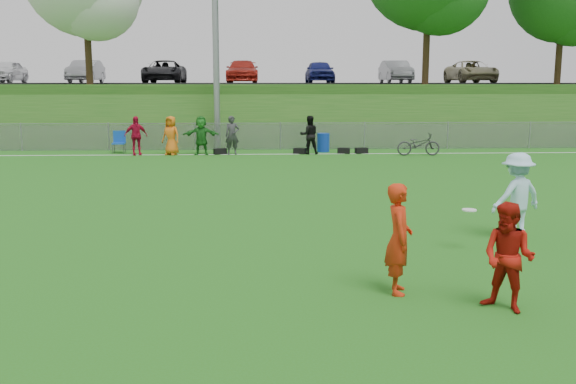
{
  "coord_description": "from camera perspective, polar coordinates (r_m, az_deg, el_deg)",
  "views": [
    {
      "loc": [
        -1.11,
        -10.2,
        3.16
      ],
      "look_at": [
        -0.59,
        0.5,
        1.31
      ],
      "focal_mm": 40.0,
      "sensor_mm": 36.0,
      "label": 1
    }
  ],
  "objects": [
    {
      "name": "player_red_left",
      "position": [
        9.76,
        9.82,
        -4.11
      ],
      "size": [
        0.48,
        0.66,
        1.68
      ],
      "primitive_type": "imported",
      "rotation": [
        0.0,
        0.0,
        1.44
      ],
      "color": "red",
      "rests_on": "ground"
    },
    {
      "name": "car_row",
      "position": [
        42.21,
        -2.92,
        10.65
      ],
      "size": [
        32.04,
        5.18,
        1.44
      ],
      "color": "silver",
      "rests_on": "parking_lot"
    },
    {
      "name": "spectator_row",
      "position": [
        28.37,
        -6.81,
        5.02
      ],
      "size": [
        8.55,
        0.84,
        1.69
      ],
      "color": "#AD0C2C",
      "rests_on": "ground"
    },
    {
      "name": "camp_chair",
      "position": [
        29.82,
        -14.79,
        3.92
      ],
      "size": [
        0.58,
        0.59,
        0.99
      ],
      "rotation": [
        0.0,
        0.0,
        0.05
      ],
      "color": "#0F43A8",
      "rests_on": "ground"
    },
    {
      "name": "bicycle",
      "position": [
        28.41,
        11.52,
        4.17
      ],
      "size": [
        1.87,
        0.69,
        0.97
      ],
      "primitive_type": "imported",
      "rotation": [
        0.0,
        0.0,
        1.54
      ],
      "color": "#29282B",
      "rests_on": "ground"
    },
    {
      "name": "light_pole",
      "position": [
        31.26,
        -6.5,
        16.22
      ],
      "size": [
        1.2,
        0.4,
        12.15
      ],
      "color": "gray",
      "rests_on": "ground"
    },
    {
      "name": "recycling_bin",
      "position": [
        29.39,
        3.15,
        4.41
      ],
      "size": [
        0.74,
        0.74,
        0.85
      ],
      "primitive_type": "cylinder",
      "rotation": [
        0.0,
        0.0,
        0.39
      ],
      "color": "#0E329C",
      "rests_on": "ground"
    },
    {
      "name": "player_blue",
      "position": [
        13.79,
        19.67,
        -0.32
      ],
      "size": [
        1.29,
        1.0,
        1.76
      ],
      "primitive_type": "imported",
      "rotation": [
        0.0,
        0.0,
        3.49
      ],
      "color": "#ACD8EE",
      "rests_on": "ground"
    },
    {
      "name": "sideline_far",
      "position": [
        28.4,
        -0.54,
        3.39
      ],
      "size": [
        60.0,
        0.1,
        0.01
      ],
      "primitive_type": "cube",
      "color": "white",
      "rests_on": "ground"
    },
    {
      "name": "fence",
      "position": [
        30.33,
        -0.69,
        5.01
      ],
      "size": [
        58.0,
        0.06,
        1.3
      ],
      "color": "gray",
      "rests_on": "ground"
    },
    {
      "name": "frisbee",
      "position": [
        12.54,
        15.81,
        -1.55
      ],
      "size": [
        0.27,
        0.27,
        0.03
      ],
      "color": "silver",
      "rests_on": "ground"
    },
    {
      "name": "ground",
      "position": [
        10.74,
        3.31,
        -7.35
      ],
      "size": [
        120.0,
        120.0,
        0.0
      ],
      "primitive_type": "plane",
      "color": "#256415",
      "rests_on": "ground"
    },
    {
      "name": "player_red_center",
      "position": [
        9.39,
        19.01,
        -5.52
      ],
      "size": [
        0.94,
        0.94,
        1.54
      ],
      "primitive_type": "imported",
      "rotation": [
        0.0,
        0.0,
        -0.78
      ],
      "color": "#A7140B",
      "rests_on": "ground"
    },
    {
      "name": "berm",
      "position": [
        41.25,
        -1.26,
        7.45
      ],
      "size": [
        120.0,
        18.0,
        3.0
      ],
      "primitive_type": "cube",
      "color": "#1E5117",
      "rests_on": "ground"
    },
    {
      "name": "parking_lot",
      "position": [
        43.22,
        -1.34,
        9.61
      ],
      "size": [
        120.0,
        12.0,
        0.1
      ],
      "primitive_type": "cube",
      "color": "black",
      "rests_on": "berm"
    },
    {
      "name": "gear_bags",
      "position": [
        28.55,
        1.66,
        3.67
      ],
      "size": [
        6.9,
        0.52,
        0.26
      ],
      "color": "black",
      "rests_on": "ground"
    }
  ]
}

